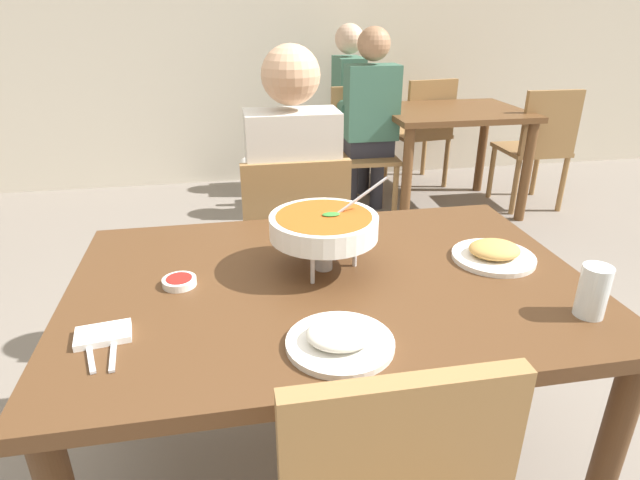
# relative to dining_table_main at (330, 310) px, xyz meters

# --- Properties ---
(ground_plane) EXTENTS (16.00, 16.00, 0.00)m
(ground_plane) POSITION_rel_dining_table_main_xyz_m (0.00, 0.00, -0.65)
(ground_plane) COLOR gray
(dining_table_main) EXTENTS (1.39, 0.93, 0.75)m
(dining_table_main) POSITION_rel_dining_table_main_xyz_m (0.00, 0.00, 0.00)
(dining_table_main) COLOR #51331C
(dining_table_main) RESTS_ON ground_plane
(chair_diner_main) EXTENTS (0.44, 0.44, 0.90)m
(chair_diner_main) POSITION_rel_dining_table_main_xyz_m (-0.00, 0.75, -0.14)
(chair_diner_main) COLOR olive
(chair_diner_main) RESTS_ON ground_plane
(diner_main) EXTENTS (0.40, 0.45, 1.31)m
(diner_main) POSITION_rel_dining_table_main_xyz_m (0.00, 0.79, 0.09)
(diner_main) COLOR #2D2D38
(diner_main) RESTS_ON ground_plane
(curry_bowl) EXTENTS (0.33, 0.30, 0.26)m
(curry_bowl) POSITION_rel_dining_table_main_xyz_m (-0.01, 0.06, 0.23)
(curry_bowl) COLOR silver
(curry_bowl) RESTS_ON dining_table_main
(rice_plate) EXTENTS (0.24, 0.24, 0.06)m
(rice_plate) POSITION_rel_dining_table_main_xyz_m (-0.04, -0.31, 0.12)
(rice_plate) COLOR white
(rice_plate) RESTS_ON dining_table_main
(appetizer_plate) EXTENTS (0.24, 0.24, 0.06)m
(appetizer_plate) POSITION_rel_dining_table_main_xyz_m (0.50, 0.03, 0.12)
(appetizer_plate) COLOR white
(appetizer_plate) RESTS_ON dining_table_main
(sauce_dish) EXTENTS (0.09, 0.09, 0.02)m
(sauce_dish) POSITION_rel_dining_table_main_xyz_m (-0.40, 0.04, 0.11)
(sauce_dish) COLOR white
(sauce_dish) RESTS_ON dining_table_main
(napkin_folded) EXTENTS (0.13, 0.10, 0.02)m
(napkin_folded) POSITION_rel_dining_table_main_xyz_m (-0.56, -0.18, 0.11)
(napkin_folded) COLOR white
(napkin_folded) RESTS_ON dining_table_main
(fork_utensil) EXTENTS (0.06, 0.17, 0.01)m
(fork_utensil) POSITION_rel_dining_table_main_xyz_m (-0.58, -0.23, 0.10)
(fork_utensil) COLOR silver
(fork_utensil) RESTS_ON dining_table_main
(spoon_utensil) EXTENTS (0.03, 0.17, 0.01)m
(spoon_utensil) POSITION_rel_dining_table_main_xyz_m (-0.53, -0.23, 0.10)
(spoon_utensil) COLOR silver
(spoon_utensil) RESTS_ON dining_table_main
(drink_glass) EXTENTS (0.07, 0.07, 0.13)m
(drink_glass) POSITION_rel_dining_table_main_xyz_m (0.58, -0.29, 0.16)
(drink_glass) COLOR silver
(drink_glass) RESTS_ON dining_table_main
(dining_table_far) EXTENTS (1.00, 0.80, 0.75)m
(dining_table_far) POSITION_rel_dining_table_main_xyz_m (1.37, 2.33, -0.03)
(dining_table_far) COLOR brown
(dining_table_far) RESTS_ON ground_plane
(chair_bg_left) EXTENTS (0.49, 0.49, 0.90)m
(chair_bg_left) POSITION_rel_dining_table_main_xyz_m (0.80, 2.92, -0.14)
(chair_bg_left) COLOR olive
(chair_bg_left) RESTS_ON ground_plane
(chair_bg_middle) EXTENTS (0.45, 0.45, 0.90)m
(chair_bg_middle) POSITION_rel_dining_table_main_xyz_m (0.72, 2.41, -0.14)
(chair_bg_middle) COLOR olive
(chair_bg_middle) RESTS_ON ground_plane
(chair_bg_right) EXTENTS (0.45, 0.45, 0.90)m
(chair_bg_right) POSITION_rel_dining_table_main_xyz_m (2.01, 2.21, -0.14)
(chair_bg_right) COLOR olive
(chair_bg_right) RESTS_ON ground_plane
(chair_bg_corner) EXTENTS (0.50, 0.50, 0.90)m
(chair_bg_corner) POSITION_rel_dining_table_main_xyz_m (1.37, 2.88, -0.14)
(chair_bg_corner) COLOR olive
(chair_bg_corner) RESTS_ON ground_plane
(patron_bg_left) EXTENTS (0.45, 0.40, 1.31)m
(patron_bg_left) POSITION_rel_dining_table_main_xyz_m (0.76, 2.88, 0.09)
(patron_bg_left) COLOR #2D2D38
(patron_bg_left) RESTS_ON ground_plane
(patron_bg_middle) EXTENTS (0.40, 0.45, 1.31)m
(patron_bg_middle) POSITION_rel_dining_table_main_xyz_m (0.75, 2.34, 0.09)
(patron_bg_middle) COLOR #2D2D38
(patron_bg_middle) RESTS_ON ground_plane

